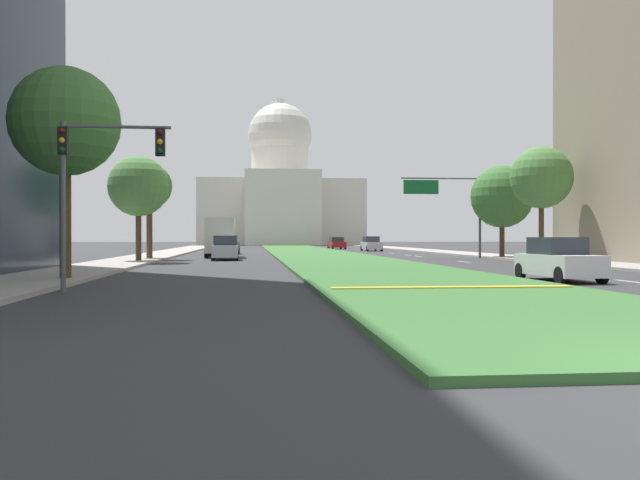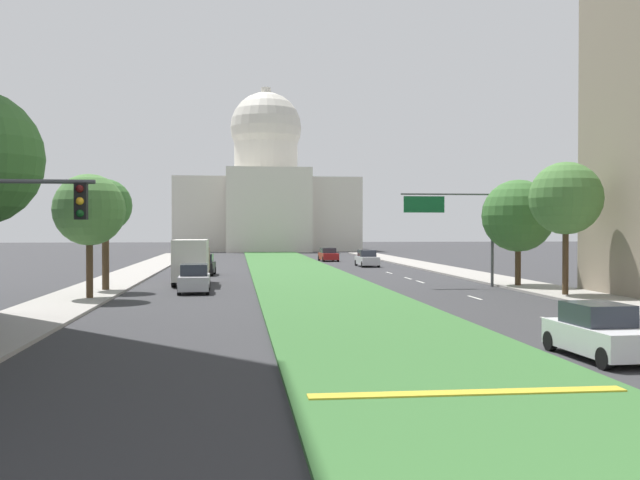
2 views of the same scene
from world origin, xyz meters
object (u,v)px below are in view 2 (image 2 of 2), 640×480
at_px(street_tree_right_mid, 566,199).
at_px(box_truck_delivery, 191,261).
at_px(overhead_guide_sign, 457,218).
at_px(sedan_very_far, 328,255).
at_px(sedan_midblock, 194,279).
at_px(street_tree_right_far, 518,216).
at_px(street_tree_left_mid, 89,210).
at_px(capitol_building, 266,195).
at_px(sedan_distant, 203,265).
at_px(sedan_lead_stopped, 599,333).
at_px(street_tree_left_far, 105,207).
at_px(sedan_far_horizon, 367,259).

relative_size(street_tree_right_mid, box_truck_delivery, 1.22).
height_order(overhead_guide_sign, sedan_very_far, overhead_guide_sign).
bearing_deg(overhead_guide_sign, sedan_midblock, -172.21).
distance_m(street_tree_right_far, sedan_very_far, 41.53).
distance_m(street_tree_left_mid, sedan_midblock, 8.10).
relative_size(capitol_building, sedan_distant, 7.74).
relative_size(capitol_building, sedan_midblock, 7.17).
xyz_separation_m(sedan_midblock, sedan_distant, (-0.25, 17.03, 0.02)).
bearing_deg(sedan_distant, sedan_lead_stopped, -71.58).
bearing_deg(capitol_building, sedan_distant, -96.61).
bearing_deg(street_tree_left_far, capitol_building, 81.16).
distance_m(overhead_guide_sign, sedan_midblock, 18.07).
bearing_deg(overhead_guide_sign, street_tree_right_far, -10.60).
xyz_separation_m(capitol_building, sedan_midblock, (-7.97, -87.94, -9.19)).
xyz_separation_m(overhead_guide_sign, sedan_lead_stopped, (-3.89, -26.97, -3.90)).
relative_size(street_tree_left_mid, sedan_very_far, 1.62).
xyz_separation_m(overhead_guide_sign, sedan_midblock, (-17.49, -2.39, -3.86)).
bearing_deg(sedan_midblock, box_truck_delivery, 95.20).
bearing_deg(sedan_far_horizon, overhead_guide_sign, -87.07).
height_order(overhead_guide_sign, street_tree_right_mid, street_tree_right_mid).
relative_size(overhead_guide_sign, sedan_lead_stopped, 1.54).
bearing_deg(overhead_guide_sign, capitol_building, 96.35).
distance_m(street_tree_right_mid, box_truck_delivery, 25.22).
relative_size(street_tree_left_mid, sedan_far_horizon, 1.53).
xyz_separation_m(street_tree_left_mid, sedan_very_far, (19.13, 46.53, -4.22)).
height_order(street_tree_right_far, sedan_lead_stopped, street_tree_right_far).
bearing_deg(overhead_guide_sign, sedan_lead_stopped, -98.20).
distance_m(sedan_far_horizon, sedan_very_far, 13.22).
bearing_deg(sedan_midblock, sedan_far_horizon, 61.15).
distance_m(overhead_guide_sign, sedan_very_far, 40.22).
height_order(overhead_guide_sign, street_tree_right_far, street_tree_right_far).
distance_m(overhead_guide_sign, sedan_far_horizon, 27.17).
distance_m(overhead_guide_sign, sedan_distant, 23.32).
bearing_deg(sedan_very_far, street_tree_left_mid, -112.35).
distance_m(capitol_building, street_tree_right_mid, 94.38).
bearing_deg(sedan_very_far, overhead_guide_sign, -84.52).
xyz_separation_m(street_tree_left_mid, sedan_lead_stopped, (19.07, -20.29, -4.19)).
xyz_separation_m(capitol_building, overhead_guide_sign, (9.52, -85.54, -5.33)).
xyz_separation_m(street_tree_left_far, sedan_very_far, (19.21, 41.15, -4.58)).
distance_m(capitol_building, overhead_guide_sign, 86.24).
bearing_deg(street_tree_left_mid, box_truck_delivery, 64.78).
bearing_deg(sedan_very_far, box_truck_delivery, -111.50).
relative_size(sedan_lead_stopped, sedan_very_far, 0.98).
bearing_deg(street_tree_right_mid, capitol_building, 98.27).
relative_size(capitol_building, sedan_far_horizon, 7.09).
height_order(sedan_lead_stopped, sedan_very_far, sedan_lead_stopped).
height_order(street_tree_right_mid, sedan_distant, street_tree_right_mid).
bearing_deg(street_tree_left_mid, street_tree_right_mid, -2.28).
bearing_deg(sedan_very_far, street_tree_right_far, -79.12).
relative_size(street_tree_left_far, sedan_distant, 1.69).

